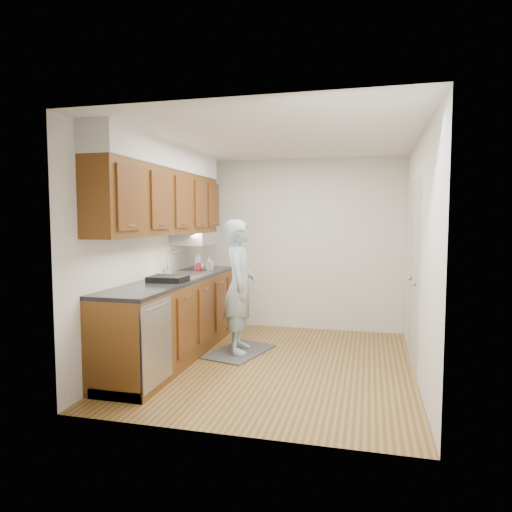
{
  "coord_description": "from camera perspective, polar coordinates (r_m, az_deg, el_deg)",
  "views": [
    {
      "loc": [
        1.01,
        -4.93,
        1.63
      ],
      "look_at": [
        -0.29,
        0.25,
        1.2
      ],
      "focal_mm": 32.0,
      "sensor_mm": 36.0,
      "label": 1
    }
  ],
  "objects": [
    {
      "name": "counter",
      "position": [
        5.52,
        -9.98,
        -7.35
      ],
      "size": [
        0.64,
        2.8,
        1.3
      ],
      "color": "brown",
      "rests_on": "floor"
    },
    {
      "name": "wall_back",
      "position": [
        6.76,
        5.43,
        1.42
      ],
      "size": [
        3.0,
        0.02,
        2.5
      ],
      "primitive_type": "cube",
      "color": "silver",
      "rests_on": "floor"
    },
    {
      "name": "soap_bottle_b",
      "position": [
        6.16,
        -5.89,
        -0.9
      ],
      "size": [
        0.09,
        0.09,
        0.19
      ],
      "primitive_type": "imported",
      "rotation": [
        0.0,
        0.0,
        -0.06
      ],
      "color": "silver",
      "rests_on": "counter"
    },
    {
      "name": "person",
      "position": [
        5.52,
        -2.08,
        -2.68
      ],
      "size": [
        0.54,
        0.71,
        1.82
      ],
      "primitive_type": "imported",
      "rotation": [
        0.0,
        0.0,
        1.75
      ],
      "color": "#9BB4BD",
      "rests_on": "floor_mat"
    },
    {
      "name": "soap_bottle_c",
      "position": [
        6.13,
        -7.1,
        -1.08
      ],
      "size": [
        0.17,
        0.17,
        0.16
      ],
      "primitive_type": "imported",
      "rotation": [
        0.0,
        0.0,
        1.01
      ],
      "color": "silver",
      "rests_on": "counter"
    },
    {
      "name": "dish_rack",
      "position": [
        5.14,
        -10.94,
        -2.8
      ],
      "size": [
        0.4,
        0.34,
        0.06
      ],
      "primitive_type": "cube",
      "rotation": [
        0.0,
        0.0,
        0.02
      ],
      "color": "black",
      "rests_on": "counter"
    },
    {
      "name": "floor_mat",
      "position": [
        5.71,
        -2.05,
        -11.85
      ],
      "size": [
        0.77,
        1.04,
        0.02
      ],
      "primitive_type": "cube",
      "rotation": [
        0.0,
        0.0,
        -0.27
      ],
      "color": "#575759",
      "rests_on": "floor"
    },
    {
      "name": "wall_right",
      "position": [
        4.97,
        19.66,
        -0.01
      ],
      "size": [
        0.02,
        3.5,
        2.5
      ],
      "primitive_type": "cube",
      "color": "silver",
      "rests_on": "floor"
    },
    {
      "name": "wall_left",
      "position": [
        5.54,
        -12.92,
        0.6
      ],
      "size": [
        0.02,
        3.5,
        2.5
      ],
      "primitive_type": "cube",
      "color": "silver",
      "rests_on": "floor"
    },
    {
      "name": "ceiling",
      "position": [
        5.1,
        2.51,
        14.46
      ],
      "size": [
        3.5,
        3.5,
        0.0
      ],
      "primitive_type": "plane",
      "rotation": [
        3.14,
        0.0,
        0.0
      ],
      "color": "white",
      "rests_on": "wall_left"
    },
    {
      "name": "soda_can",
      "position": [
        5.99,
        -7.19,
        -1.41
      ],
      "size": [
        0.08,
        0.08,
        0.12
      ],
      "primitive_type": "cylinder",
      "rotation": [
        0.0,
        0.0,
        -0.2
      ],
      "color": "maroon",
      "rests_on": "counter"
    },
    {
      "name": "closet_door",
      "position": [
        5.29,
        19.15,
        -2.18
      ],
      "size": [
        0.02,
        1.22,
        2.05
      ],
      "primitive_type": "cube",
      "color": "silver",
      "rests_on": "wall_right"
    },
    {
      "name": "floor",
      "position": [
        5.29,
        2.41,
        -13.31
      ],
      "size": [
        3.5,
        3.5,
        0.0
      ],
      "primitive_type": "plane",
      "color": "olive",
      "rests_on": "ground"
    },
    {
      "name": "steel_can",
      "position": [
        6.03,
        -6.05,
        -1.35
      ],
      "size": [
        0.09,
        0.09,
        0.12
      ],
      "primitive_type": "cylinder",
      "rotation": [
        0.0,
        0.0,
        -0.38
      ],
      "color": "#A5A5AA",
      "rests_on": "counter"
    },
    {
      "name": "upper_cabinets",
      "position": [
        5.5,
        -11.27,
        7.89
      ],
      "size": [
        0.47,
        2.8,
        1.21
      ],
      "color": "brown",
      "rests_on": "wall_left"
    },
    {
      "name": "soap_bottle_a",
      "position": [
        6.16,
        -7.27,
        -0.58
      ],
      "size": [
        0.11,
        0.11,
        0.26
      ],
      "primitive_type": "imported",
      "rotation": [
        0.0,
        0.0,
        0.11
      ],
      "color": "silver",
      "rests_on": "counter"
    }
  ]
}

